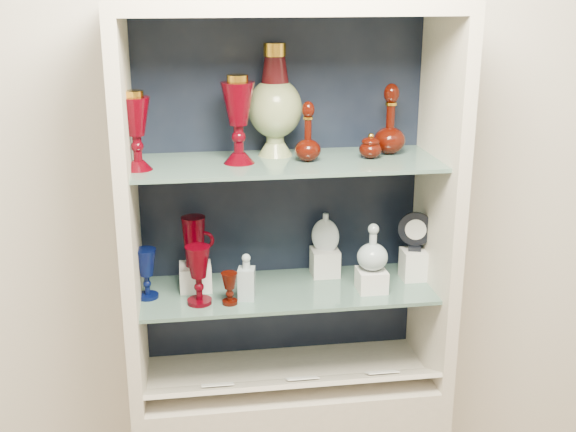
{
  "coord_description": "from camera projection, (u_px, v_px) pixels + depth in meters",
  "views": [
    {
      "loc": [
        -0.3,
        -0.56,
        1.98
      ],
      "look_at": [
        0.0,
        1.53,
        1.3
      ],
      "focal_mm": 45.0,
      "sensor_mm": 36.0,
      "label": 1
    }
  ],
  "objects": [
    {
      "name": "riser_flat_flask",
      "position": [
        325.0,
        262.0,
        2.41
      ],
      "size": [
        0.09,
        0.09,
        0.09
      ],
      "primitive_type": "cube",
      "color": "silver",
      "rests_on": "shelf_lower"
    },
    {
      "name": "cabinet_back_panel",
      "position": [
        280.0,
        191.0,
        2.39
      ],
      "size": [
        0.98,
        0.02,
        1.15
      ],
      "primitive_type": "cube",
      "color": "black",
      "rests_on": "cabinet_base"
    },
    {
      "name": "clear_square_bottle",
      "position": [
        246.0,
        277.0,
        2.21
      ],
      "size": [
        0.06,
        0.06,
        0.15
      ],
      "primitive_type": null,
      "rotation": [
        0.0,
        0.0,
        -0.2
      ],
      "color": "#97ACB2",
      "rests_on": "shelf_lower"
    },
    {
      "name": "pedestal_lamp_left",
      "position": [
        136.0,
        131.0,
        2.05
      ],
      "size": [
        0.1,
        0.1,
        0.23
      ],
      "primitive_type": null,
      "rotation": [
        0.0,
        0.0,
        -0.19
      ],
      "color": "#4E0009",
      "rests_on": "shelf_upper"
    },
    {
      "name": "label_ledge",
      "position": [
        293.0,
        383.0,
        2.28
      ],
      "size": [
        0.92,
        0.17,
        0.09
      ],
      "primitive_type": "cube",
      "rotation": [
        -0.44,
        0.0,
        0.0
      ],
      "color": "beige",
      "rests_on": "cabinet_base"
    },
    {
      "name": "label_card_2",
      "position": [
        382.0,
        372.0,
        2.31
      ],
      "size": [
        0.1,
        0.06,
        0.03
      ],
      "primitive_type": "cube",
      "rotation": [
        -0.44,
        0.0,
        0.0
      ],
      "color": "white",
      "rests_on": "label_ledge"
    },
    {
      "name": "label_card_0",
      "position": [
        218.0,
        385.0,
        2.24
      ],
      "size": [
        0.1,
        0.06,
        0.03
      ],
      "primitive_type": "cube",
      "rotation": [
        -0.44,
        0.0,
        0.0
      ],
      "color": "white",
      "rests_on": "label_ledge"
    },
    {
      "name": "ruby_goblet_small",
      "position": [
        230.0,
        288.0,
        2.19
      ],
      "size": [
        0.06,
        0.06,
        0.1
      ],
      "primitive_type": null,
      "rotation": [
        0.0,
        0.0,
        0.09
      ],
      "color": "#3B0A02",
      "rests_on": "shelf_lower"
    },
    {
      "name": "cobalt_goblet",
      "position": [
        146.0,
        274.0,
        2.22
      ],
      "size": [
        0.08,
        0.08,
        0.16
      ],
      "primitive_type": null,
      "rotation": [
        0.0,
        0.0,
        0.28
      ],
      "color": "#040D41",
      "rests_on": "shelf_lower"
    },
    {
      "name": "lidded_bowl",
      "position": [
        371.0,
        145.0,
        2.21
      ],
      "size": [
        0.09,
        0.09,
        0.08
      ],
      "primitive_type": null,
      "rotation": [
        0.0,
        0.0,
        0.23
      ],
      "color": "#3B0A02",
      "rests_on": "shelf_upper"
    },
    {
      "name": "wall_back",
      "position": [
        278.0,
        167.0,
        2.4
      ],
      "size": [
        3.5,
        0.02,
        2.8
      ],
      "primitive_type": "cube",
      "color": "silver",
      "rests_on": "ground"
    },
    {
      "name": "flat_flask",
      "position": [
        325.0,
        231.0,
        2.38
      ],
      "size": [
        0.1,
        0.07,
        0.13
      ],
      "primitive_type": null,
      "rotation": [
        0.0,
        0.0,
        -0.38
      ],
      "color": "silver",
      "rests_on": "riser_flat_flask"
    },
    {
      "name": "ruby_decanter_a",
      "position": [
        308.0,
        128.0,
        2.15
      ],
      "size": [
        0.1,
        0.1,
        0.2
      ],
      "primitive_type": null,
      "rotation": [
        0.0,
        0.0,
        -0.29
      ],
      "color": "#3B0A02",
      "rests_on": "shelf_upper"
    },
    {
      "name": "label_card_1",
      "position": [
        302.0,
        378.0,
        2.28
      ],
      "size": [
        0.1,
        0.06,
        0.03
      ],
      "primitive_type": "cube",
      "rotation": [
        -0.44,
        0.0,
        0.0
      ],
      "color": "white",
      "rests_on": "label_ledge"
    },
    {
      "name": "enamel_urn",
      "position": [
        275.0,
        100.0,
        2.21
      ],
      "size": [
        0.21,
        0.21,
        0.34
      ],
      "primitive_type": null,
      "rotation": [
        0.0,
        0.0,
        0.31
      ],
      "color": "#104219",
      "rests_on": "shelf_upper"
    },
    {
      "name": "ruby_decanter_b",
      "position": [
        390.0,
        117.0,
        2.24
      ],
      "size": [
        0.13,
        0.13,
        0.23
      ],
      "primitive_type": null,
      "rotation": [
        0.0,
        0.0,
        0.41
      ],
      "color": "#3B0A02",
      "rests_on": "shelf_upper"
    },
    {
      "name": "riser_ruby_pitcher",
      "position": [
        196.0,
        277.0,
        2.3
      ],
      "size": [
        0.1,
        0.1,
        0.08
      ],
      "primitive_type": "cube",
      "color": "silver",
      "rests_on": "shelf_lower"
    },
    {
      "name": "shelf_upper",
      "position": [
        287.0,
        163.0,
        2.19
      ],
      "size": [
        0.92,
        0.34,
        0.01
      ],
      "primitive_type": "cube",
      "color": "slate",
      "rests_on": "cabinet_side_left"
    },
    {
      "name": "riser_clear_round_decanter",
      "position": [
        372.0,
        280.0,
        2.29
      ],
      "size": [
        0.09,
        0.09,
        0.07
      ],
      "primitive_type": "cube",
      "color": "silver",
      "rests_on": "shelf_lower"
    },
    {
      "name": "pedestal_lamp_right",
      "position": [
        238.0,
        120.0,
        2.12
      ],
      "size": [
        0.12,
        0.12,
        0.26
      ],
      "primitive_type": null,
      "rotation": [
        0.0,
        0.0,
        0.19
      ],
      "color": "#4E0009",
      "rests_on": "shelf_upper"
    },
    {
      "name": "ruby_pitcher",
      "position": [
        194.0,
        241.0,
        2.26
      ],
      "size": [
        0.14,
        0.11,
        0.16
      ],
      "primitive_type": null,
      "rotation": [
        0.0,
        0.0,
        -0.35
      ],
      "color": "#4E0009",
      "rests_on": "riser_ruby_pitcher"
    },
    {
      "name": "clear_round_decanter",
      "position": [
        373.0,
        248.0,
        2.26
      ],
      "size": [
        0.13,
        0.13,
        0.15
      ],
      "primitive_type": null,
      "rotation": [
        0.0,
        0.0,
        -0.38
      ],
      "color": "#97ACB2",
      "rests_on": "riser_clear_round_decanter"
    },
    {
      "name": "cabinet_side_right",
      "position": [
        438.0,
        202.0,
        2.28
      ],
      "size": [
        0.04,
        0.4,
        1.15
      ],
      "primitive_type": "cube",
      "color": "beige",
      "rests_on": "cabinet_base"
    },
    {
      "name": "ruby_goblet_tall",
      "position": [
        199.0,
        275.0,
        2.18
      ],
      "size": [
        0.09,
        0.09,
        0.18
      ],
      "primitive_type": null,
      "rotation": [
        0.0,
        0.0,
        -0.15
      ],
      "color": "#4E0009",
      "rests_on": "shelf_lower"
    },
    {
      "name": "shelf_lower",
      "position": [
        287.0,
        290.0,
        2.32
      ],
      "size": [
        0.92,
        0.34,
        0.01
      ],
      "primitive_type": "cube",
      "color": "slate",
      "rests_on": "cabinet_side_left"
    },
    {
      "name": "cameo_medallion",
      "position": [
        416.0,
        231.0,
        2.34
      ],
      "size": [
        0.12,
        0.07,
        0.13
      ],
      "primitive_type": null,
      "rotation": [
        0.0,
        0.0,
        -0.31
      ],
      "color": "black",
      "rests_on": "riser_cameo_medallion"
    },
    {
      "name": "cabinet_side_left",
      "position": [
        129.0,
        215.0,
        2.15
      ],
      "size": [
        0.04,
        0.4,
        1.15
      ],
      "primitive_type": "cube",
      "color": "beige",
      "rests_on": "cabinet_base"
    },
    {
      "name": "cabinet_top_cap",
      "position": [
        288.0,
        7.0,
        2.03
      ],
      "size": [
        1.0,
        0.4,
        0.04
      ],
      "primitive_type": "cube",
      "color": "beige",
      "rests_on": "cabinet_side_left"
    },
    {
      "name": "riser_cameo_medallion",
      "position": [
        414.0,
        264.0,
        2.38
      ],
      "size": [
        0.08,
        0.08,
        0.1
      ],
      "primitive_type": "cube",
      "color": "silver",
      "rests_on": "shelf_lower"
    }
  ]
}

